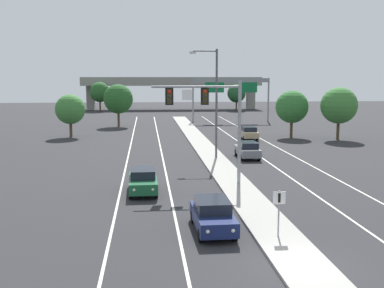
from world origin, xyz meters
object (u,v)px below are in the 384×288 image
Objects in this scene: tree_far_left_a at (70,109)px; tree_far_left_c at (100,92)px; highway_sign_gantry at (231,86)px; tree_far_right_c at (292,107)px; car_oncoming_green at (143,180)px; tree_far_right_a at (237,93)px; overhead_signal_mast at (212,111)px; car_receding_grey at (248,150)px; median_sign_post at (279,206)px; car_receding_tan at (248,133)px; car_oncoming_navy at (213,215)px; tree_far_right_b at (339,106)px; street_lamp_median at (214,97)px; tree_far_left_b at (118,99)px.

tree_far_left_c reaches higher than tree_far_left_a.
highway_sign_gantry reaches higher than tree_far_right_c.
car_oncoming_green is 79.66m from tree_far_right_a.
overhead_signal_mast is 12.99m from car_receding_grey.
car_receding_tan is (6.42, 36.37, -0.77)m from median_sign_post.
tree_far_right_c is (-2.26, -49.15, -0.07)m from tree_far_right_a.
highway_sign_gantry is 2.02× the size of tree_far_left_c.
car_oncoming_navy is 87.55m from tree_far_left_c.
car_receding_tan is 51.00m from tree_far_right_a.
car_oncoming_navy is at bearing 153.17° from median_sign_post.
median_sign_post is 0.34× the size of tree_far_right_b.
median_sign_post reaches higher than car_oncoming_green.
street_lamp_median reaches higher than car_oncoming_navy.
car_receding_tan is (3.07, 13.82, 0.00)m from car_receding_grey.
car_oncoming_navy is at bearing -106.60° from car_receding_grey.
car_oncoming_green is 0.34× the size of highway_sign_gantry.
car_oncoming_navy is at bearing -97.55° from overhead_signal_mast.
car_receding_grey is 68.39m from tree_far_left_c.
tree_far_right_b is at bearing 46.56° from car_oncoming_green.
tree_far_left_c is at bearing 97.34° from car_oncoming_green.
street_lamp_median is at bearing -114.27° from car_receding_tan.
tree_far_left_b is at bearing 98.24° from car_oncoming_navy.
overhead_signal_mast reaches higher than car_oncoming_green.
tree_far_right_a is (16.07, 75.23, -1.33)m from overhead_signal_mast.
tree_far_right_a is 30.96m from tree_far_left_c.
tree_far_right_b is (2.74, -51.88, 0.24)m from tree_far_right_a.
tree_far_right_b is at bearing -8.53° from car_receding_tan.
overhead_signal_mast is 11.09m from street_lamp_median.
overhead_signal_mast is 1.60× the size of car_receding_grey.
overhead_signal_mast is at bearing -98.88° from street_lamp_median.
median_sign_post is 38.87m from tree_far_right_b.
tree_far_right_b reaches higher than car_oncoming_navy.
tree_far_left_c is (-30.93, 1.27, 0.34)m from tree_far_right_a.
street_lamp_median is at bearing -102.59° from tree_far_right_a.
tree_far_left_a is 47.49m from tree_far_left_c.
tree_far_left_a is (-22.17, 4.05, 2.74)m from car_receding_tan.
tree_far_left_a is at bearing -142.13° from highway_sign_gantry.
overhead_signal_mast is 1.60× the size of car_oncoming_navy.
tree_far_right_c reaches higher than car_receding_grey.
car_oncoming_green and car_receding_tan have the same top height.
overhead_signal_mast reaches higher than median_sign_post.
highway_sign_gantry reaches higher than tree_far_left_b.
street_lamp_median is 1.56× the size of tree_far_right_b.
tree_far_left_c reaches higher than tree_far_right_a.
highway_sign_gantry is at bearing 78.30° from overhead_signal_mast.
tree_far_left_c reaches higher than car_oncoming_green.
car_oncoming_navy is 0.68× the size of tree_far_left_c.
median_sign_post is 0.49× the size of car_receding_tan.
car_oncoming_navy is 1.00× the size of car_receding_tan.
tree_far_left_c is 1.02× the size of tree_far_right_b.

